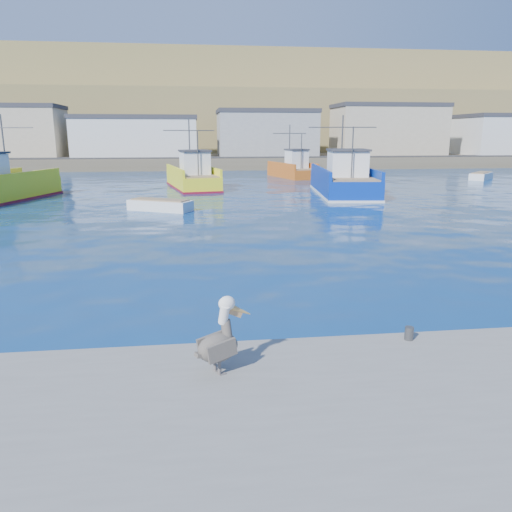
# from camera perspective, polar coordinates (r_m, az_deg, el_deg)

# --- Properties ---
(ground) EXTENTS (260.00, 260.00, 0.00)m
(ground) POSITION_cam_1_polar(r_m,az_deg,el_deg) (14.29, 0.08, -6.61)
(ground) COLOR navy
(ground) RESTS_ON ground
(dock_bollards) EXTENTS (36.20, 0.20, 0.30)m
(dock_bollards) POSITION_cam_1_polar(r_m,az_deg,el_deg) (11.03, 5.48, -9.39)
(dock_bollards) COLOR #4C4C4C
(dock_bollards) RESTS_ON dock
(far_shore) EXTENTS (200.00, 81.00, 24.00)m
(far_shore) POSITION_cam_1_polar(r_m,az_deg,el_deg) (122.57, -6.61, 15.56)
(far_shore) COLOR brown
(far_shore) RESTS_ON ground
(trawler_yellow_b) EXTENTS (5.33, 10.68, 6.38)m
(trawler_yellow_b) POSITION_cam_1_polar(r_m,az_deg,el_deg) (47.81, -7.23, 8.87)
(trawler_yellow_b) COLOR yellow
(trawler_yellow_b) RESTS_ON ground
(trawler_blue) EXTENTS (5.82, 12.45, 6.61)m
(trawler_blue) POSITION_cam_1_polar(r_m,az_deg,el_deg) (43.24, 9.97, 8.40)
(trawler_blue) COLOR #062B97
(trawler_blue) RESTS_ON ground
(boat_orange) EXTENTS (4.83, 8.54, 6.05)m
(boat_orange) POSITION_cam_1_polar(r_m,az_deg,el_deg) (59.39, 4.26, 9.91)
(boat_orange) COLOR #C35918
(boat_orange) RESTS_ON ground
(skiff_mid) EXTENTS (4.48, 3.35, 0.93)m
(skiff_mid) POSITION_cam_1_polar(r_m,az_deg,el_deg) (34.01, -10.89, 5.62)
(skiff_mid) COLOR silver
(skiff_mid) RESTS_ON ground
(skiff_far) EXTENTS (4.27, 4.39, 0.99)m
(skiff_far) POSITION_cam_1_polar(r_m,az_deg,el_deg) (62.15, 24.33, 8.27)
(skiff_far) COLOR silver
(skiff_far) RESTS_ON ground
(pelican) EXTENTS (1.19, 0.79, 1.51)m
(pelican) POSITION_cam_1_polar(r_m,az_deg,el_deg) (9.66, -4.15, -9.64)
(pelican) COLOR #595451
(pelican) RESTS_ON dock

